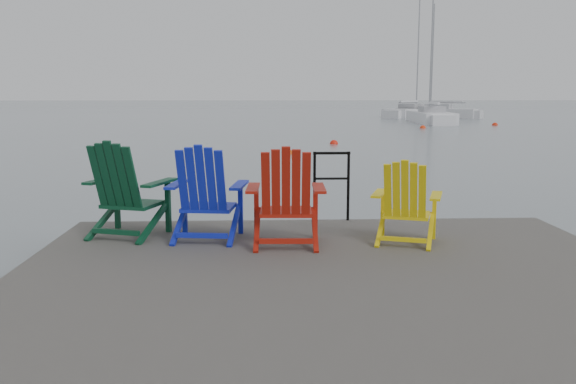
{
  "coord_description": "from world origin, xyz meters",
  "views": [
    {
      "loc": [
        -0.66,
        -5.31,
        2.13
      ],
      "look_at": [
        -0.31,
        2.62,
        0.85
      ],
      "focal_mm": 38.0,
      "sensor_mm": 36.0,
      "label": 1
    }
  ],
  "objects_px": {
    "handrail": "(331,179)",
    "buoy_b": "(288,154)",
    "sailboat_near": "(430,118)",
    "chair_blue": "(206,193)",
    "chair_red": "(286,197)",
    "chair_yellow": "(406,202)",
    "buoy_c": "(495,125)",
    "buoy_a": "(334,144)",
    "chair_green": "(126,189)",
    "sailboat_mid": "(414,113)",
    "buoy_d": "(423,128)",
    "sailboat_far": "(435,114)"
  },
  "relations": [
    {
      "from": "sailboat_mid",
      "to": "buoy_c",
      "type": "distance_m",
      "value": 16.17
    },
    {
      "from": "chair_green",
      "to": "chair_red",
      "type": "bearing_deg",
      "value": 3.33
    },
    {
      "from": "buoy_a",
      "to": "chair_red",
      "type": "bearing_deg",
      "value": -98.31
    },
    {
      "from": "buoy_b",
      "to": "buoy_c",
      "type": "xyz_separation_m",
      "value": [
        15.04,
        19.52,
        0.0
      ]
    },
    {
      "from": "buoy_b",
      "to": "chair_green",
      "type": "bearing_deg",
      "value": -99.74
    },
    {
      "from": "sailboat_near",
      "to": "sailboat_mid",
      "type": "bearing_deg",
      "value": 86.15
    },
    {
      "from": "handrail",
      "to": "buoy_b",
      "type": "height_order",
      "value": "handrail"
    },
    {
      "from": "handrail",
      "to": "chair_red",
      "type": "relative_size",
      "value": 0.84
    },
    {
      "from": "chair_yellow",
      "to": "sailboat_near",
      "type": "distance_m",
      "value": 40.69
    },
    {
      "from": "buoy_d",
      "to": "sailboat_mid",
      "type": "bearing_deg",
      "value": 77.51
    },
    {
      "from": "sailboat_near",
      "to": "chair_blue",
      "type": "bearing_deg",
      "value": -104.58
    },
    {
      "from": "buoy_b",
      "to": "sailboat_mid",
      "type": "bearing_deg",
      "value": 69.28
    },
    {
      "from": "chair_green",
      "to": "buoy_d",
      "type": "height_order",
      "value": "chair_green"
    },
    {
      "from": "chair_yellow",
      "to": "buoy_c",
      "type": "bearing_deg",
      "value": 86.3
    },
    {
      "from": "chair_blue",
      "to": "sailboat_near",
      "type": "relative_size",
      "value": 0.09
    },
    {
      "from": "chair_green",
      "to": "sailboat_far",
      "type": "distance_m",
      "value": 51.32
    },
    {
      "from": "chair_green",
      "to": "buoy_b",
      "type": "bearing_deg",
      "value": 98.85
    },
    {
      "from": "chair_blue",
      "to": "buoy_d",
      "type": "relative_size",
      "value": 2.86
    },
    {
      "from": "handrail",
      "to": "chair_green",
      "type": "distance_m",
      "value": 2.59
    },
    {
      "from": "chair_red",
      "to": "buoy_a",
      "type": "height_order",
      "value": "chair_red"
    },
    {
      "from": "buoy_b",
      "to": "buoy_d",
      "type": "distance_m",
      "value": 18.65
    },
    {
      "from": "buoy_a",
      "to": "sailboat_mid",
      "type": "bearing_deg",
      "value": 70.09
    },
    {
      "from": "handrail",
      "to": "sailboat_far",
      "type": "bearing_deg",
      "value": 72.53
    },
    {
      "from": "chair_red",
      "to": "buoy_a",
      "type": "bearing_deg",
      "value": 83.99
    },
    {
      "from": "handrail",
      "to": "buoy_d",
      "type": "bearing_deg",
      "value": 72.97
    },
    {
      "from": "buoy_b",
      "to": "sailboat_far",
      "type": "bearing_deg",
      "value": 66.09
    },
    {
      "from": "sailboat_mid",
      "to": "chair_red",
      "type": "bearing_deg",
      "value": -67.47
    },
    {
      "from": "chair_blue",
      "to": "buoy_c",
      "type": "xyz_separation_m",
      "value": [
        16.64,
        34.47,
        -1.04
      ]
    },
    {
      "from": "chair_red",
      "to": "chair_yellow",
      "type": "relative_size",
      "value": 1.16
    },
    {
      "from": "buoy_c",
      "to": "buoy_d",
      "type": "height_order",
      "value": "buoy_c"
    },
    {
      "from": "chair_yellow",
      "to": "sailboat_far",
      "type": "bearing_deg",
      "value": 92.57
    },
    {
      "from": "handrail",
      "to": "buoy_a",
      "type": "height_order",
      "value": "handrail"
    },
    {
      "from": "buoy_d",
      "to": "chair_blue",
      "type": "bearing_deg",
      "value": -109.06
    },
    {
      "from": "sailboat_near",
      "to": "chair_red",
      "type": "bearing_deg",
      "value": -103.27
    },
    {
      "from": "chair_blue",
      "to": "buoy_a",
      "type": "xyz_separation_m",
      "value": [
        3.75,
        19.32,
        -1.04
      ]
    },
    {
      "from": "sailboat_mid",
      "to": "handrail",
      "type": "bearing_deg",
      "value": -67.18
    },
    {
      "from": "chair_yellow",
      "to": "buoy_a",
      "type": "bearing_deg",
      "value": 104.35
    },
    {
      "from": "chair_blue",
      "to": "buoy_d",
      "type": "bearing_deg",
      "value": 78.03
    },
    {
      "from": "chair_red",
      "to": "buoy_d",
      "type": "bearing_deg",
      "value": 74.87
    },
    {
      "from": "handrail",
      "to": "chair_blue",
      "type": "distance_m",
      "value": 1.83
    },
    {
      "from": "sailboat_mid",
      "to": "buoy_c",
      "type": "xyz_separation_m",
      "value": [
        1.57,
        -16.09,
        -0.35
      ]
    },
    {
      "from": "chair_blue",
      "to": "sailboat_mid",
      "type": "relative_size",
      "value": 0.09
    },
    {
      "from": "chair_blue",
      "to": "sailboat_far",
      "type": "height_order",
      "value": "sailboat_far"
    },
    {
      "from": "chair_red",
      "to": "buoy_a",
      "type": "xyz_separation_m",
      "value": [
        2.87,
        19.62,
        -1.04
      ]
    },
    {
      "from": "chair_yellow",
      "to": "buoy_d",
      "type": "distance_m",
      "value": 32.61
    },
    {
      "from": "buoy_c",
      "to": "chair_blue",
      "type": "bearing_deg",
      "value": -115.77
    },
    {
      "from": "sailboat_mid",
      "to": "sailboat_far",
      "type": "xyz_separation_m",
      "value": [
        1.39,
        -2.09,
        0.0
      ]
    },
    {
      "from": "sailboat_far",
      "to": "buoy_b",
      "type": "height_order",
      "value": "sailboat_far"
    },
    {
      "from": "chair_red",
      "to": "buoy_c",
      "type": "distance_m",
      "value": 38.18
    },
    {
      "from": "sailboat_near",
      "to": "buoy_c",
      "type": "relative_size",
      "value": 30.19
    }
  ]
}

